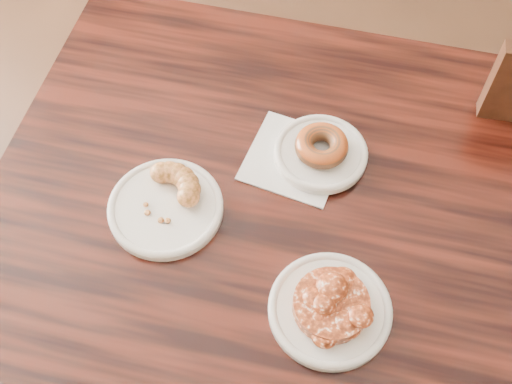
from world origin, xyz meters
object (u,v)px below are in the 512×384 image
at_px(glazed_donut, 322,146).
at_px(apple_fritter, 331,303).
at_px(cruller_fragment, 164,201).
at_px(cafe_table, 268,324).

xyz_separation_m(glazed_donut, apple_fritter, (0.11, -0.24, -0.00)).
bearing_deg(apple_fritter, cruller_fragment, 170.09).
height_order(glazed_donut, cruller_fragment, glazed_donut).
relative_size(cafe_table, cruller_fragment, 7.81).
xyz_separation_m(cafe_table, cruller_fragment, (-0.16, -0.03, 0.40)).
relative_size(apple_fritter, cruller_fragment, 1.23).
bearing_deg(cruller_fragment, apple_fritter, -9.91).
height_order(apple_fritter, cruller_fragment, apple_fritter).
relative_size(cafe_table, glazed_donut, 10.68).
height_order(cafe_table, glazed_donut, glazed_donut).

